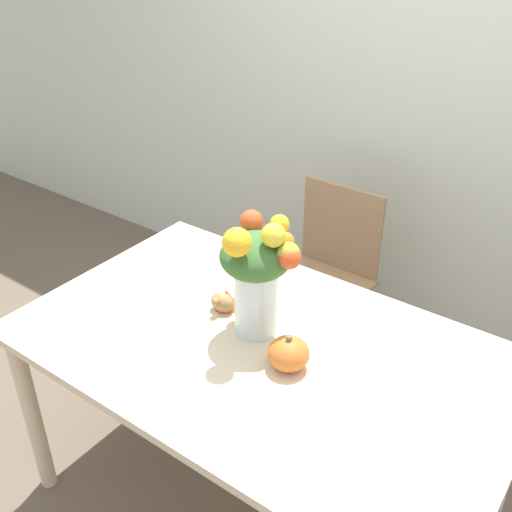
{
  "coord_description": "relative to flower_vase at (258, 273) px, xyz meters",
  "views": [
    {
      "loc": [
        0.86,
        -1.21,
        1.96
      ],
      "look_at": [
        -0.06,
        0.05,
        1.04
      ],
      "focal_mm": 42.0,
      "sensor_mm": 36.0,
      "label": 1
    }
  ],
  "objects": [
    {
      "name": "wall_back",
      "position": [
        0.05,
        1.32,
        0.37
      ],
      "size": [
        8.0,
        0.06,
        2.7
      ],
      "color": "silver",
      "rests_on": "ground_plane"
    },
    {
      "name": "turkey_figurine",
      "position": [
        -0.16,
        0.03,
        -0.19
      ],
      "size": [
        0.09,
        0.11,
        0.07
      ],
      "color": "#A87A4C",
      "rests_on": "dining_table"
    },
    {
      "name": "flower_vase",
      "position": [
        0.0,
        0.0,
        0.0
      ],
      "size": [
        0.28,
        0.28,
        0.42
      ],
      "color": "silver",
      "rests_on": "dining_table"
    },
    {
      "name": "dining_chair_near_window",
      "position": [
        -0.21,
        0.8,
        -0.51
      ],
      "size": [
        0.42,
        0.42,
        0.88
      ],
      "rotation": [
        0.0,
        0.0,
        -0.01
      ],
      "color": "#9E7A56",
      "rests_on": "ground_plane"
    },
    {
      "name": "dining_table",
      "position": [
        0.05,
        -0.05,
        -0.31
      ],
      "size": [
        1.57,
        0.95,
        0.76
      ],
      "color": "beige",
      "rests_on": "ground_plane"
    },
    {
      "name": "pumpkin",
      "position": [
        0.18,
        -0.09,
        -0.17
      ],
      "size": [
        0.13,
        0.13,
        0.11
      ],
      "color": "orange",
      "rests_on": "dining_table"
    },
    {
      "name": "ground_plane",
      "position": [
        0.05,
        -0.05,
        -0.98
      ],
      "size": [
        12.0,
        12.0,
        0.0
      ],
      "primitive_type": "plane",
      "color": "brown"
    }
  ]
}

